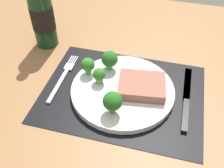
{
  "coord_description": "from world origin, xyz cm",
  "views": [
    {
      "loc": [
        9.19,
        -46.09,
        49.16
      ],
      "look_at": [
        -3.0,
        0.71,
        1.9
      ],
      "focal_mm": 41.83,
      "sensor_mm": 36.0,
      "label": 1
    }
  ],
  "objects": [
    {
      "name": "wine_bottle",
      "position": [
        -28.17,
        15.58,
        10.81
      ],
      "size": [
        6.96,
        6.96,
        29.19
      ],
      "color": "#143819",
      "rests_on": "ground_plane"
    },
    {
      "name": "steak",
      "position": [
        4.7,
        0.74,
        3.14
      ],
      "size": [
        12.81,
        10.81,
        2.49
      ],
      "primitive_type": "cube",
      "rotation": [
        0.0,
        0.0,
        0.13
      ],
      "color": "#8C5647",
      "rests_on": "plate"
    },
    {
      "name": "broccoli_near_fork",
      "position": [
        -10.2,
        3.12,
        4.8
      ],
      "size": [
        3.65,
        3.65,
        4.91
      ],
      "color": "#5B8942",
      "rests_on": "plate"
    },
    {
      "name": "broccoli_center",
      "position": [
        -0.52,
        -8.3,
        5.56
      ],
      "size": [
        4.54,
        4.54,
        6.01
      ],
      "color": "#5B8942",
      "rests_on": "plate"
    },
    {
      "name": "broccoli_back_left",
      "position": [
        -5.17,
        6.52,
        5.17
      ],
      "size": [
        4.46,
        4.46,
        5.59
      ],
      "color": "#6B994C",
      "rests_on": "plate"
    },
    {
      "name": "plate",
      "position": [
        0.0,
        0.0,
        1.1
      ],
      "size": [
        26.49,
        26.49,
        1.6
      ],
      "primitive_type": "cylinder",
      "color": "silver",
      "rests_on": "placemat"
    },
    {
      "name": "placemat",
      "position": [
        0.0,
        0.0,
        0.15
      ],
      "size": [
        41.16,
        31.2,
        0.3
      ],
      "primitive_type": "cube",
      "color": "black",
      "rests_on": "ground_plane"
    },
    {
      "name": "knife",
      "position": [
        16.19,
        0.53,
        0.6
      ],
      "size": [
        1.8,
        23.0,
        0.8
      ],
      "rotation": [
        0.0,
        0.0,
        0.04
      ],
      "color": "black",
      "rests_on": "placemat"
    },
    {
      "name": "ground_plane",
      "position": [
        0.0,
        0.0,
        -1.5
      ],
      "size": [
        140.0,
        110.0,
        3.0
      ],
      "primitive_type": "cube",
      "color": "brown"
    },
    {
      "name": "broccoli_front_edge",
      "position": [
        -6.35,
        0.61,
        4.39
      ],
      "size": [
        3.34,
        3.34,
        4.41
      ],
      "color": "#6B994C",
      "rests_on": "plate"
    },
    {
      "name": "fork",
      "position": [
        -17.05,
        1.42,
        0.55
      ],
      "size": [
        2.4,
        19.2,
        0.5
      ],
      "rotation": [
        0.0,
        0.0,
        0.02
      ],
      "color": "silver",
      "rests_on": "placemat"
    }
  ]
}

